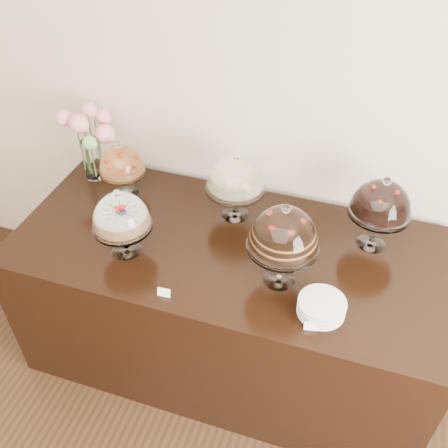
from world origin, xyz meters
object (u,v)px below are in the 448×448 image
(flower_vase, at_px, (89,136))
(plate_stack, at_px, (321,307))
(cake_stand_sugar_sponge, at_px, (121,215))
(cake_stand_cheesecake, at_px, (236,177))
(cake_stand_dark_choco, at_px, (382,202))
(cake_stand_fruit_tart, at_px, (121,163))
(display_counter, at_px, (227,302))
(cake_stand_choco_layer, at_px, (284,232))

(flower_vase, distance_m, plate_stack, 1.60)
(cake_stand_sugar_sponge, relative_size, cake_stand_cheesecake, 0.96)
(cake_stand_dark_choco, bearing_deg, cake_stand_fruit_tart, 179.77)
(cake_stand_cheesecake, bearing_deg, cake_stand_fruit_tart, 179.97)
(cake_stand_sugar_sponge, xyz_separation_m, plate_stack, (0.99, -0.09, -0.20))
(display_counter, height_order, cake_stand_choco_layer, cake_stand_choco_layer)
(cake_stand_fruit_tart, bearing_deg, flower_vase, 158.97)
(flower_vase, bearing_deg, cake_stand_choco_layer, -21.49)
(display_counter, relative_size, plate_stack, 10.74)
(flower_vase, bearing_deg, cake_stand_fruit_tart, -21.03)
(cake_stand_choco_layer, bearing_deg, cake_stand_dark_choco, 45.14)
(cake_stand_choco_layer, relative_size, plate_stack, 2.20)
(display_counter, distance_m, cake_stand_fruit_tart, 0.98)
(plate_stack, bearing_deg, flower_vase, 156.82)
(cake_stand_cheesecake, distance_m, plate_stack, 0.80)
(display_counter, height_order, cake_stand_cheesecake, cake_stand_cheesecake)
(cake_stand_sugar_sponge, distance_m, cake_stand_fruit_tart, 0.49)
(display_counter, bearing_deg, cake_stand_choco_layer, -26.51)
(display_counter, bearing_deg, cake_stand_dark_choco, 18.80)
(flower_vase, bearing_deg, cake_stand_sugar_sponge, -48.98)
(cake_stand_choco_layer, relative_size, flower_vase, 1.03)
(cake_stand_fruit_tart, distance_m, plate_stack, 1.34)
(display_counter, relative_size, cake_stand_dark_choco, 5.34)
(cake_stand_choco_layer, relative_size, cake_stand_fruit_tart, 1.33)
(flower_vase, relative_size, plate_stack, 2.15)
(cake_stand_dark_choco, relative_size, flower_vase, 0.94)
(flower_vase, bearing_deg, cake_stand_cheesecake, -5.79)
(cake_stand_sugar_sponge, distance_m, cake_stand_choco_layer, 0.78)
(cake_stand_dark_choco, height_order, plate_stack, cake_stand_dark_choco)
(cake_stand_dark_choco, distance_m, cake_stand_fruit_tart, 1.39)
(display_counter, xyz_separation_m, cake_stand_dark_choco, (0.69, 0.24, 0.72))
(cake_stand_dark_choco, bearing_deg, cake_stand_sugar_sponge, -159.57)
(cake_stand_cheesecake, distance_m, flower_vase, 0.90)
(cake_stand_sugar_sponge, bearing_deg, flower_vase, 131.02)
(cake_stand_cheesecake, bearing_deg, cake_stand_sugar_sponge, -134.74)
(display_counter, bearing_deg, flower_vase, 160.25)
(display_counter, bearing_deg, plate_stack, -28.80)
(cake_stand_fruit_tart, height_order, flower_vase, flower_vase)
(cake_stand_choco_layer, distance_m, cake_stand_cheesecake, 0.52)
(display_counter, height_order, cake_stand_dark_choco, cake_stand_dark_choco)
(cake_stand_choco_layer, bearing_deg, cake_stand_cheesecake, 130.70)
(display_counter, distance_m, cake_stand_sugar_sponge, 0.85)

